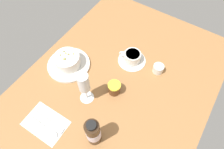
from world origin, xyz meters
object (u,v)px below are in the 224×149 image
object	(u,v)px
jam_jar	(114,88)
sauce_bottle_brown	(93,133)
coffee_cup	(132,58)
wine_glass	(84,84)
cutlery_setting	(46,124)
creamer_jug	(158,68)
porridge_bowl	(68,62)

from	to	relation	value
jam_jar	sauce_bottle_brown	bearing A→B (deg)	12.46
coffee_cup	jam_jar	xyz separation A→B (cm)	(19.81, 2.05, 0.51)
wine_glass	coffee_cup	bearing A→B (deg)	167.12
cutlery_setting	coffee_cup	bearing A→B (deg)	164.21
coffee_cup	creamer_jug	bearing A→B (deg)	95.97
creamer_jug	jam_jar	xyz separation A→B (cm)	(21.26, -11.79, 0.93)
cutlery_setting	coffee_cup	world-z (taller)	coffee_cup
sauce_bottle_brown	wine_glass	bearing A→B (deg)	-133.51
creamer_jug	wine_glass	size ratio (longest dim) A/B	0.33
wine_glass	jam_jar	size ratio (longest dim) A/B	3.02
porridge_bowl	jam_jar	xyz separation A→B (cm)	(-0.02, 27.17, -0.15)
coffee_cup	sauce_bottle_brown	size ratio (longest dim) A/B	0.82
coffee_cup	jam_jar	size ratio (longest dim) A/B	2.29
porridge_bowl	coffee_cup	bearing A→B (deg)	128.29
cutlery_setting	sauce_bottle_brown	distance (cm)	23.06
cutlery_setting	creamer_jug	world-z (taller)	creamer_jug
porridge_bowl	sauce_bottle_brown	size ratio (longest dim) A/B	1.22
cutlery_setting	jam_jar	distance (cm)	32.94
creamer_jug	wine_glass	distance (cm)	38.34
creamer_jug	jam_jar	distance (cm)	24.32
porridge_bowl	coffee_cup	xyz separation A→B (cm)	(-19.83, 25.12, -0.65)
jam_jar	sauce_bottle_brown	distance (cm)	23.49
porridge_bowl	cutlery_setting	xyz separation A→B (cm)	(28.74, 11.39, -3.02)
creamer_jug	jam_jar	bearing A→B (deg)	-29.00
porridge_bowl	wine_glass	bearing A→B (deg)	62.96
cutlery_setting	wine_glass	distance (cm)	23.97
coffee_cup	jam_jar	world-z (taller)	jam_jar
creamer_jug	porridge_bowl	bearing A→B (deg)	-61.35
sauce_bottle_brown	coffee_cup	bearing A→B (deg)	-170.59
coffee_cup	creamer_jug	size ratio (longest dim) A/B	2.30
creamer_jug	jam_jar	world-z (taller)	jam_jar
cutlery_setting	wine_glass	bearing A→B (deg)	159.96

